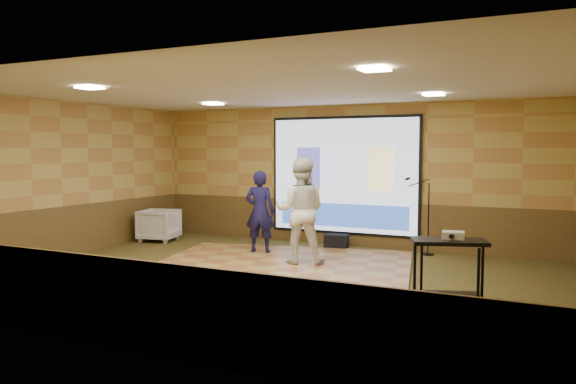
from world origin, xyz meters
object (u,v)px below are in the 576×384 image
at_px(player_left, 260,211).
at_px(projector, 453,235).
at_px(mic_stand, 425,229).
at_px(duffel_bag, 336,241).
at_px(banquet_chair, 159,225).
at_px(dance_floor, 283,263).
at_px(player_right, 301,211).
at_px(av_table, 449,262).
at_px(projector_screen, 343,177).

distance_m(player_left, projector, 4.82).
distance_m(mic_stand, duffel_bag, 1.84).
bearing_deg(banquet_chair, projector, -125.07).
distance_m(mic_stand, banquet_chair, 5.80).
bearing_deg(projector, banquet_chair, 149.54).
xyz_separation_m(player_left, duffel_bag, (1.15, 1.19, -0.69)).
bearing_deg(dance_floor, player_right, 22.03).
xyz_separation_m(player_left, av_table, (4.09, -2.58, -0.18)).
bearing_deg(player_left, player_right, 138.50).
relative_size(player_right, projector, 6.99).
xyz_separation_m(banquet_chair, duffel_bag, (3.91, 0.86, -0.21)).
xyz_separation_m(av_table, duffel_bag, (-2.94, 3.78, -0.51)).
height_order(projector_screen, dance_floor, projector_screen).
bearing_deg(banquet_chair, player_left, -109.57).
relative_size(av_table, mic_stand, 0.62).
relative_size(dance_floor, banquet_chair, 5.62).
xyz_separation_m(av_table, projector, (0.03, 0.09, 0.33)).
height_order(av_table, mic_stand, mic_stand).
bearing_deg(banquet_chair, projector_screen, -84.41).
bearing_deg(mic_stand, av_table, -50.70).
relative_size(projector_screen, duffel_bag, 7.06).
xyz_separation_m(projector_screen, player_right, (0.03, -2.24, -0.50)).
bearing_deg(dance_floor, duffel_bag, 81.96).
bearing_deg(av_table, player_left, 147.72).
xyz_separation_m(player_right, banquet_chair, (-3.92, 0.95, -0.61)).
distance_m(player_right, av_table, 3.54).
height_order(player_right, duffel_bag, player_right).
bearing_deg(av_table, dance_floor, 150.05).
distance_m(dance_floor, mic_stand, 2.96).
xyz_separation_m(dance_floor, duffel_bag, (0.27, 1.93, 0.13)).
relative_size(dance_floor, mic_stand, 2.94).
bearing_deg(player_right, duffel_bag, -107.52).
height_order(projector_screen, player_right, projector_screen).
height_order(dance_floor, av_table, av_table).
distance_m(av_table, duffel_bag, 4.81).
bearing_deg(av_table, player_right, 146.13).
distance_m(dance_floor, player_right, 1.00).
bearing_deg(dance_floor, av_table, -29.95).
distance_m(av_table, mic_stand, 4.07).
relative_size(av_table, projector, 3.52).
xyz_separation_m(mic_stand, banquet_chair, (-5.71, -1.00, -0.13)).
bearing_deg(mic_stand, player_right, -109.52).
relative_size(projector, banquet_chair, 0.34).
bearing_deg(projector_screen, player_right, -89.31).
bearing_deg(player_right, dance_floor, 4.16).
distance_m(projector_screen, duffel_bag, 1.40).
xyz_separation_m(av_table, banquet_chair, (-6.85, 2.91, -0.30)).
relative_size(projector_screen, dance_floor, 0.74).
bearing_deg(player_right, projector, 129.79).
height_order(mic_stand, banquet_chair, mic_stand).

